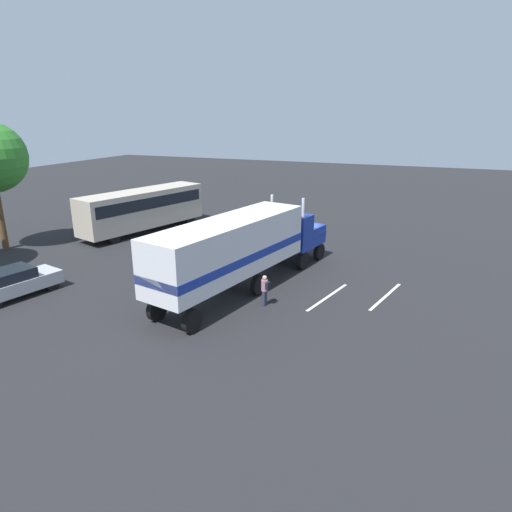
% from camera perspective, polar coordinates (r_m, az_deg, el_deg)
% --- Properties ---
extents(ground_plane, '(120.00, 120.00, 0.00)m').
position_cam_1_polar(ground_plane, '(30.03, 5.26, -0.23)').
color(ground_plane, '#232326').
extents(lane_stripe_near, '(4.30, 1.24, 0.01)m').
position_cam_1_polar(lane_stripe_near, '(23.93, 9.20, -5.22)').
color(lane_stripe_near, silver).
rests_on(lane_stripe_near, ground_plane).
extents(lane_stripe_mid, '(4.31, 1.21, 0.01)m').
position_cam_1_polar(lane_stripe_mid, '(24.69, 16.34, -5.00)').
color(lane_stripe_mid, silver).
rests_on(lane_stripe_mid, ground_plane).
extents(semi_truck, '(14.36, 5.49, 4.50)m').
position_cam_1_polar(semi_truck, '(23.80, -1.76, 1.33)').
color(semi_truck, '#193399').
rests_on(semi_truck, ground_plane).
extents(person_bystander, '(0.36, 0.47, 1.63)m').
position_cam_1_polar(person_bystander, '(22.26, 1.15, -4.31)').
color(person_bystander, '#2D3347').
rests_on(person_bystander, ground_plane).
extents(parked_bus, '(11.28, 5.39, 3.40)m').
position_cam_1_polar(parked_bus, '(37.37, -14.35, 6.17)').
color(parked_bus, '#BFB29E').
rests_on(parked_bus, ground_plane).
extents(parked_car, '(4.69, 2.71, 1.57)m').
position_cam_1_polar(parked_car, '(26.65, -28.59, -2.98)').
color(parked_car, '#B7B7BC').
rests_on(parked_car, ground_plane).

